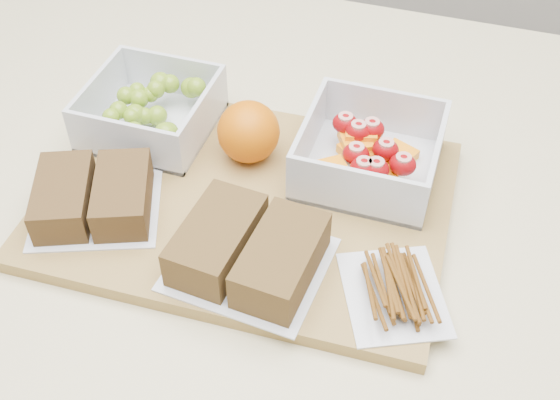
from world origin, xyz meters
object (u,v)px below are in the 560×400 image
Objects in this scene: grape_container at (153,111)px; sandwich_bag_left at (94,197)px; orange at (248,132)px; sandwich_bag_center at (249,250)px; fruit_container at (369,155)px; pretzel_bag at (395,287)px; cutting_board at (246,203)px.

grape_container reaches higher than sandwich_bag_left.
orange reaches higher than sandwich_bag_center.
fruit_container is at bearing 29.76° from sandwich_bag_left.
grape_container is 0.35m from pretzel_bag.
pretzel_bag is (0.14, 0.01, -0.01)m from sandwich_bag_center.
pretzel_bag is (0.19, -0.14, -0.02)m from orange.
grape_container is 0.95× the size of fruit_container.
cutting_board is 6.13× the size of orange.
sandwich_bag_left is 1.19× the size of pretzel_bag.
sandwich_bag_center is 1.13× the size of pretzel_bag.
grape_container is 0.12m from orange.
orange is at bearing 143.53° from pretzel_bag.
sandwich_bag_center is (-0.08, -0.16, -0.00)m from fruit_container.
orange is at bearing 109.71° from sandwich_bag_center.
sandwich_bag_center is (0.03, -0.08, 0.03)m from cutting_board.
sandwich_bag_left is at bearing -157.39° from cutting_board.
sandwich_bag_center is at bearing -69.77° from cutting_board.
sandwich_bag_left is at bearing -150.24° from fruit_container.
cutting_board is 2.94× the size of fruit_container.
cutting_board is 0.16m from sandwich_bag_left.
fruit_container is 0.18m from sandwich_bag_center.
grape_container is at bearing 173.88° from orange.
sandwich_bag_left is 0.31m from pretzel_bag.
sandwich_bag_center reaches higher than cutting_board.
fruit_container is 0.89× the size of sandwich_bag_left.
orange is 0.51× the size of pretzel_bag.
fruit_container is 0.29m from sandwich_bag_left.
fruit_container is (0.25, 0.00, -0.00)m from grape_container.
fruit_container is 0.17m from pretzel_bag.
fruit_container is 0.94× the size of sandwich_bag_center.
orange reaches higher than fruit_container.
orange is at bearing -172.97° from fruit_container.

